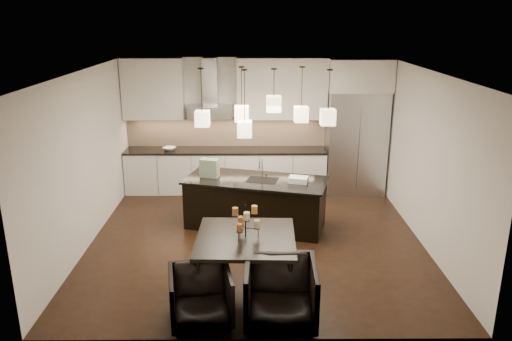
{
  "coord_description": "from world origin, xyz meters",
  "views": [
    {
      "loc": [
        -0.06,
        -7.73,
        3.63
      ],
      "look_at": [
        0.0,
        0.2,
        1.15
      ],
      "focal_mm": 35.0,
      "sensor_mm": 36.0,
      "label": 1
    }
  ],
  "objects_px": {
    "refrigerator": "(356,143)",
    "dining_table": "(246,263)",
    "armchair_left": "(201,297)",
    "island_body": "(256,204)",
    "armchair_right": "(281,294)"
  },
  "relations": [
    {
      "from": "refrigerator",
      "to": "dining_table",
      "type": "height_order",
      "value": "refrigerator"
    },
    {
      "from": "island_body",
      "to": "dining_table",
      "type": "distance_m",
      "value": 2.18
    },
    {
      "from": "refrigerator",
      "to": "dining_table",
      "type": "bearing_deg",
      "value": -119.37
    },
    {
      "from": "island_body",
      "to": "armchair_right",
      "type": "distance_m",
      "value": 2.99
    },
    {
      "from": "dining_table",
      "to": "armchair_right",
      "type": "distance_m",
      "value": 0.91
    },
    {
      "from": "dining_table",
      "to": "armchair_left",
      "type": "relative_size",
      "value": 1.71
    },
    {
      "from": "armchair_left",
      "to": "refrigerator",
      "type": "bearing_deg",
      "value": 49.55
    },
    {
      "from": "refrigerator",
      "to": "armchair_left",
      "type": "distance_m",
      "value": 5.58
    },
    {
      "from": "island_body",
      "to": "armchair_left",
      "type": "bearing_deg",
      "value": -88.2
    },
    {
      "from": "island_body",
      "to": "dining_table",
      "type": "relative_size",
      "value": 1.81
    },
    {
      "from": "refrigerator",
      "to": "dining_table",
      "type": "distance_m",
      "value": 4.64
    },
    {
      "from": "island_body",
      "to": "armchair_right",
      "type": "bearing_deg",
      "value": -69.67
    },
    {
      "from": "island_body",
      "to": "armchair_left",
      "type": "relative_size",
      "value": 3.11
    },
    {
      "from": "dining_table",
      "to": "armchair_right",
      "type": "bearing_deg",
      "value": -60.13
    },
    {
      "from": "refrigerator",
      "to": "dining_table",
      "type": "relative_size",
      "value": 1.64
    }
  ]
}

